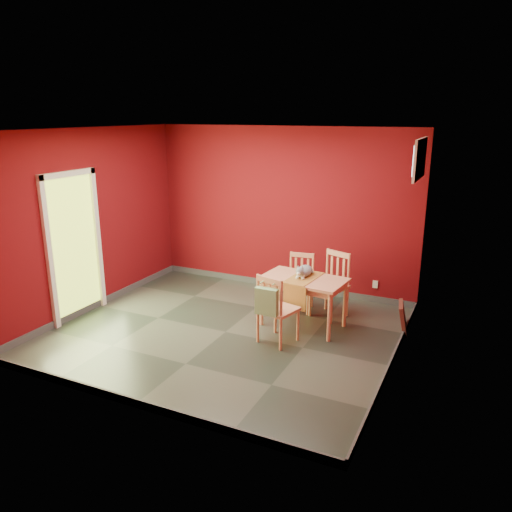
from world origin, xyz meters
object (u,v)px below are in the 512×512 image
at_px(chair_far_left, 300,282).
at_px(cat, 304,269).
at_px(chair_near, 276,308).
at_px(chair_far_right, 331,284).
at_px(dining_table, 304,284).
at_px(picture_frame, 403,318).
at_px(tote_bag, 267,301).

xyz_separation_m(chair_far_left, cat, (0.24, -0.49, 0.38)).
relative_size(chair_near, cat, 2.26).
xyz_separation_m(chair_far_right, chair_near, (-0.37, -1.18, -0.01)).
height_order(dining_table, chair_near, chair_near).
bearing_deg(chair_near, cat, 81.41).
height_order(dining_table, picture_frame, dining_table).
xyz_separation_m(tote_bag, picture_frame, (1.48, 1.25, -0.44)).
relative_size(chair_far_left, chair_near, 0.92).
relative_size(chair_far_left, cat, 2.07).
distance_m(chair_far_left, chair_far_right, 0.51).
height_order(chair_near, picture_frame, chair_near).
relative_size(chair_near, picture_frame, 2.17).
bearing_deg(picture_frame, chair_far_right, 172.38).
xyz_separation_m(chair_far_right, tote_bag, (-0.41, -1.40, 0.15)).
bearing_deg(picture_frame, chair_far_left, 173.12).
xyz_separation_m(dining_table, tote_bag, (-0.17, -0.87, 0.02)).
bearing_deg(tote_bag, chair_far_right, 73.63).
distance_m(dining_table, chair_far_right, 0.59).
height_order(tote_bag, picture_frame, tote_bag).
distance_m(cat, picture_frame, 1.49).
relative_size(chair_far_right, tote_bag, 2.32).
height_order(chair_far_left, cat, cat).
height_order(dining_table, tote_bag, tote_bag).
xyz_separation_m(chair_far_right, picture_frame, (1.07, -0.14, -0.28)).
distance_m(chair_far_left, cat, 0.67).
distance_m(chair_far_right, chair_near, 1.24).
bearing_deg(cat, picture_frame, 23.16).
relative_size(dining_table, tote_bag, 2.89).
bearing_deg(chair_far_left, dining_table, -65.09).
distance_m(dining_table, picture_frame, 1.42).
distance_m(chair_far_left, chair_near, 1.23).
bearing_deg(picture_frame, cat, -167.18).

